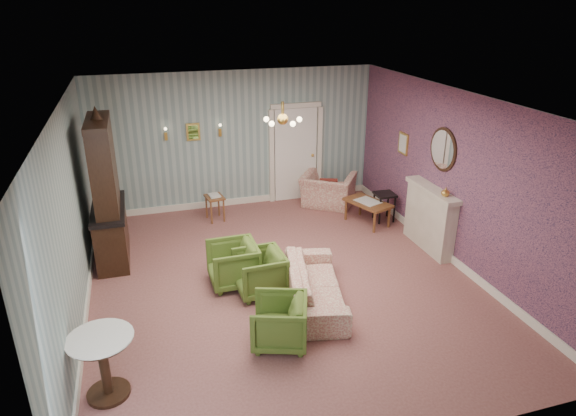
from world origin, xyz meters
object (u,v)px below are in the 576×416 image
object	(u,v)px
olive_chair_c	(233,262)
sofa_chintz	(315,279)
fireplace	(430,218)
olive_chair_a	(279,320)
olive_chair_b	(260,271)
wingback_chair	(328,185)
pedestal_table	(104,366)
side_table_black	(384,207)
dresser	(105,188)
coffee_table	(367,212)

from	to	relation	value
olive_chair_c	sofa_chintz	distance (m)	1.38
sofa_chintz	fireplace	xyz separation A→B (m)	(2.57, 1.10, 0.20)
olive_chair_a	olive_chair_b	bearing A→B (deg)	-163.37
olive_chair_a	wingback_chair	world-z (taller)	wingback_chair
olive_chair_a	fireplace	world-z (taller)	fireplace
pedestal_table	side_table_black	bearing A→B (deg)	34.18
olive_chair_a	sofa_chintz	bearing A→B (deg)	155.16
olive_chair_a	sofa_chintz	xyz separation A→B (m)	(0.79, 0.81, 0.02)
olive_chair_a	sofa_chintz	distance (m)	1.13
dresser	fireplace	bearing A→B (deg)	-12.85
sofa_chintz	wingback_chair	xyz separation A→B (m)	(1.56, 3.54, 0.09)
wingback_chair	dresser	bearing A→B (deg)	50.56
coffee_table	fireplace	bearing A→B (deg)	-65.43
olive_chair_b	sofa_chintz	distance (m)	0.88
sofa_chintz	wingback_chair	world-z (taller)	wingback_chair
olive_chair_a	wingback_chair	size ratio (longest dim) A/B	0.67
olive_chair_b	coffee_table	world-z (taller)	olive_chair_b
olive_chair_a	pedestal_table	distance (m)	2.18
side_table_black	olive_chair_a	bearing A→B (deg)	-134.08
olive_chair_b	wingback_chair	world-z (taller)	wingback_chair
wingback_chair	coffee_table	distance (m)	1.24
olive_chair_a	olive_chair_c	distance (m)	1.70
olive_chair_a	coffee_table	world-z (taller)	olive_chair_a
pedestal_table	coffee_table	bearing A→B (deg)	35.94
dresser	coffee_table	size ratio (longest dim) A/B	2.78
dresser	pedestal_table	bearing A→B (deg)	-90.34
fireplace	coffee_table	size ratio (longest dim) A/B	1.49
sofa_chintz	olive_chair_b	bearing A→B (deg)	68.15
olive_chair_c	pedestal_table	distance (m)	2.76
side_table_black	fireplace	bearing A→B (deg)	-81.11
olive_chair_b	side_table_black	size ratio (longest dim) A/B	1.26
olive_chair_a	pedestal_table	bearing A→B (deg)	-61.55
olive_chair_a	dresser	xyz separation A→B (m)	(-2.12, 3.18, 0.94)
fireplace	olive_chair_b	bearing A→B (deg)	-169.69
olive_chair_c	dresser	size ratio (longest dim) A/B	0.29
dresser	fireplace	distance (m)	5.67
sofa_chintz	dresser	xyz separation A→B (m)	(-2.91, 2.36, 0.93)
olive_chair_c	side_table_black	xyz separation A→B (m)	(3.43, 1.57, -0.09)
olive_chair_b	wingback_chair	size ratio (longest dim) A/B	0.68
coffee_table	sofa_chintz	bearing A→B (deg)	-129.43
sofa_chintz	fireplace	size ratio (longest dim) A/B	1.39
olive_chair_b	dresser	world-z (taller)	dresser
coffee_table	olive_chair_c	bearing A→B (deg)	-153.23
olive_chair_b	dresser	xyz separation A→B (m)	(-2.18, 1.87, 0.93)
sofa_chintz	coffee_table	xyz separation A→B (m)	(1.98, 2.40, -0.14)
coffee_table	pedestal_table	bearing A→B (deg)	-144.06
dresser	fireplace	world-z (taller)	dresser
olive_chair_b	pedestal_table	size ratio (longest dim) A/B	0.92
sofa_chintz	wingback_chair	bearing A→B (deg)	-11.27
fireplace	pedestal_table	bearing A→B (deg)	-157.73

